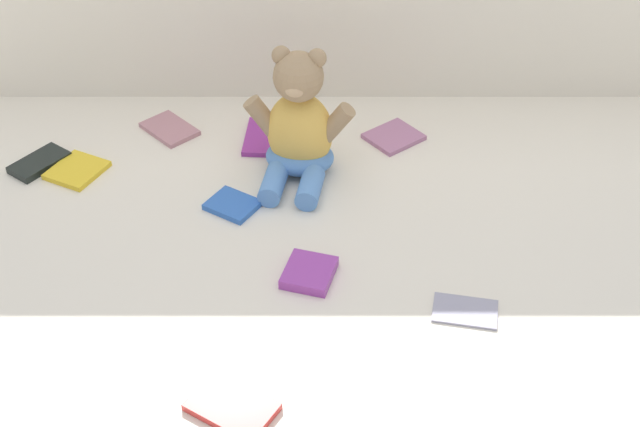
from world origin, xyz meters
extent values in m
plane|color=silver|center=(0.00, 0.00, 0.00)|extent=(3.20, 3.20, 0.00)
ellipsoid|color=#E5B24C|center=(-0.06, 0.18, 0.09)|extent=(0.15, 0.12, 0.18)
ellipsoid|color=#598CD1|center=(-0.06, 0.17, 0.03)|extent=(0.16, 0.13, 0.06)
sphere|color=#9E7F5B|center=(-0.06, 0.17, 0.22)|extent=(0.11, 0.11, 0.10)
ellipsoid|color=tan|center=(-0.07, 0.14, 0.21)|extent=(0.05, 0.04, 0.03)
sphere|color=#9E7F5B|center=(-0.09, 0.19, 0.25)|extent=(0.04, 0.04, 0.04)
sphere|color=#9E7F5B|center=(-0.03, 0.18, 0.25)|extent=(0.04, 0.04, 0.04)
cylinder|color=#9E7F5B|center=(-0.13, 0.19, 0.12)|extent=(0.09, 0.05, 0.09)
cylinder|color=#9E7F5B|center=(0.01, 0.16, 0.12)|extent=(0.09, 0.05, 0.09)
cylinder|color=#598CD1|center=(-0.11, 0.09, 0.02)|extent=(0.06, 0.10, 0.05)
cylinder|color=#598CD1|center=(-0.04, 0.08, 0.02)|extent=(0.06, 0.10, 0.05)
cube|color=yellow|center=(-0.52, 0.16, 0.01)|extent=(0.13, 0.14, 0.01)
cube|color=blue|center=(-0.19, 0.04, 0.01)|extent=(0.12, 0.11, 0.01)
cube|color=red|center=(-0.15, -0.45, 0.01)|extent=(0.15, 0.14, 0.01)
cube|color=#B07681|center=(-0.35, 0.32, 0.01)|extent=(0.14, 0.14, 0.01)
cube|color=#912F91|center=(-0.14, 0.29, 0.01)|extent=(0.10, 0.14, 0.01)
cube|color=purple|center=(-0.04, -0.15, 0.01)|extent=(0.11, 0.11, 0.02)
cube|color=#A86B91|center=(0.14, 0.29, 0.01)|extent=(0.14, 0.14, 0.01)
cube|color=black|center=(-0.60, 0.19, 0.01)|extent=(0.12, 0.13, 0.02)
cube|color=#918DA2|center=(0.23, -0.24, 0.00)|extent=(0.12, 0.09, 0.01)
camera|label=1|loc=(-0.02, -1.28, 1.04)|focal=48.30mm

